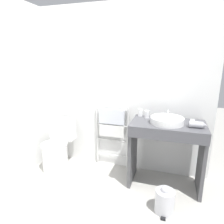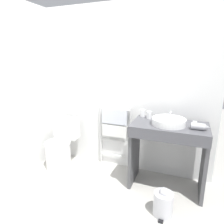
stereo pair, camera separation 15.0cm
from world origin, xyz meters
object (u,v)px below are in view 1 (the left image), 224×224
toilet (57,149)px  cup_near_wall (140,112)px  towel_radiator (112,126)px  sink_basin (167,120)px  cup_near_edge (147,114)px  hair_dryer (197,124)px  trash_bin (165,201)px

toilet → cup_near_wall: size_ratio=7.66×
towel_radiator → sink_basin: towel_radiator is taller
cup_near_edge → hair_dryer: bearing=-20.0°
towel_radiator → sink_basin: size_ratio=2.38×
sink_basin → trash_bin: (0.05, -0.48, -0.77)m
toilet → hair_dryer: (1.89, -0.02, 0.59)m
towel_radiator → toilet: bearing=-158.3°
toilet → towel_radiator: towel_radiator is taller
cup_near_edge → sink_basin: bearing=-32.1°
toilet → cup_near_wall: (1.19, 0.26, 0.60)m
toilet → cup_near_wall: cup_near_wall is taller
toilet → hair_dryer: hair_dryer is taller
toilet → cup_near_edge: (1.29, 0.19, 0.60)m
hair_dryer → trash_bin: 0.92m
toilet → cup_near_edge: cup_near_edge is taller
toilet → sink_basin: 1.67m
sink_basin → hair_dryer: sink_basin is taller
toilet → hair_dryer: size_ratio=3.85×
sink_basin → cup_near_wall: cup_near_wall is taller
toilet → towel_radiator: (0.77, 0.31, 0.34)m
hair_dryer → trash_bin: hair_dryer is taller
cup_near_wall → cup_near_edge: bearing=-31.8°
towel_radiator → cup_near_edge: (0.53, -0.11, 0.26)m
sink_basin → cup_near_edge: (-0.27, 0.17, 0.01)m
cup_near_edge → trash_bin: (0.32, -0.65, -0.78)m
sink_basin → hair_dryer: bearing=-8.5°
sink_basin → trash_bin: sink_basin is taller
toilet → trash_bin: 1.68m
cup_near_wall → towel_radiator: bearing=173.3°
toilet → trash_bin: size_ratio=2.29×
hair_dryer → towel_radiator: bearing=163.7°
sink_basin → cup_near_edge: cup_near_edge is taller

